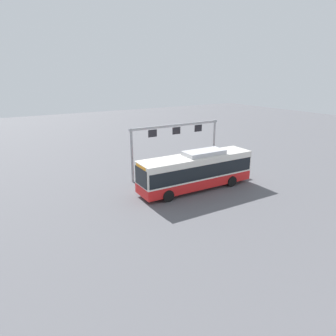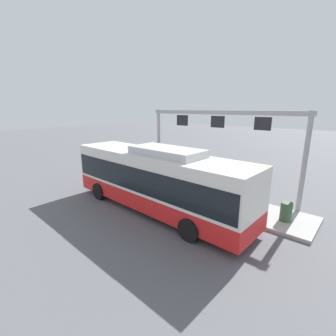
# 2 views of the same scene
# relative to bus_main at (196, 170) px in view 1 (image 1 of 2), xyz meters

# --- Properties ---
(ground_plane) EXTENTS (120.00, 120.00, 0.00)m
(ground_plane) POSITION_rel_bus_main_xyz_m (0.01, -0.00, -1.81)
(ground_plane) COLOR #56565B
(platform_curb) EXTENTS (10.00, 2.80, 0.16)m
(platform_curb) POSITION_rel_bus_main_xyz_m (-2.01, -3.07, -1.73)
(platform_curb) COLOR #9E9E99
(platform_curb) RESTS_ON ground
(bus_main) EXTENTS (10.86, 2.88, 3.46)m
(bus_main) POSITION_rel_bus_main_xyz_m (0.00, 0.00, 0.00)
(bus_main) COLOR red
(bus_main) RESTS_ON ground
(person_boarding) EXTENTS (0.38, 0.55, 1.67)m
(person_boarding) POSITION_rel_bus_main_xyz_m (4.11, -3.10, -0.92)
(person_boarding) COLOR gray
(person_boarding) RESTS_ON ground
(person_waiting_near) EXTENTS (0.37, 0.54, 1.67)m
(person_waiting_near) POSITION_rel_bus_main_xyz_m (2.52, -3.49, -0.76)
(person_waiting_near) COLOR #334C8C
(person_waiting_near) RESTS_ON platform_curb
(platform_sign_gantry) EXTENTS (10.32, 0.24, 5.20)m
(platform_sign_gantry) POSITION_rel_bus_main_xyz_m (-0.86, -4.60, 1.99)
(platform_sign_gantry) COLOR gray
(platform_sign_gantry) RESTS_ON ground
(trash_bin) EXTENTS (0.52, 0.52, 0.90)m
(trash_bin) POSITION_rel_bus_main_xyz_m (-5.67, -2.91, -1.20)
(trash_bin) COLOR #2D5133
(trash_bin) RESTS_ON platform_curb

